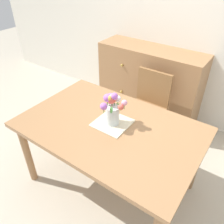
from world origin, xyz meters
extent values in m
plane|color=#B7AD99|center=(0.00, 0.00, 0.00)|extent=(12.00, 12.00, 0.00)
cube|color=silver|center=(0.00, 1.60, 1.40)|extent=(7.00, 0.10, 2.80)
cube|color=#9E7047|center=(0.00, 0.00, 0.74)|extent=(1.56, 1.02, 0.04)
cylinder|color=#9E7047|center=(-0.70, -0.43, 0.36)|extent=(0.07, 0.07, 0.72)
cylinder|color=#9E7047|center=(-0.70, 0.43, 0.36)|extent=(0.07, 0.07, 0.72)
cylinder|color=#9E7047|center=(0.70, 0.43, 0.36)|extent=(0.07, 0.07, 0.72)
cube|color=olive|center=(-0.05, 0.77, 0.46)|extent=(0.42, 0.42, 0.04)
cylinder|color=olive|center=(0.13, 0.59, 0.22)|extent=(0.04, 0.04, 0.44)
cylinder|color=olive|center=(-0.23, 0.59, 0.22)|extent=(0.04, 0.04, 0.44)
cylinder|color=olive|center=(0.13, 0.95, 0.22)|extent=(0.04, 0.04, 0.44)
cylinder|color=olive|center=(-0.23, 0.95, 0.22)|extent=(0.04, 0.04, 0.44)
cube|color=olive|center=(-0.05, 0.96, 0.69)|extent=(0.42, 0.04, 0.42)
cube|color=#9E7047|center=(-0.30, 1.33, 0.50)|extent=(1.40, 0.44, 1.00)
sphere|color=#B7933D|center=(-0.60, 1.10, 0.78)|extent=(0.04, 0.04, 0.04)
sphere|color=#B7933D|center=(0.00, 1.10, 0.78)|extent=(0.04, 0.04, 0.04)
sphere|color=#B7933D|center=(-0.60, 1.10, 0.38)|extent=(0.04, 0.04, 0.04)
sphere|color=#B7933D|center=(0.00, 1.10, 0.38)|extent=(0.04, 0.04, 0.04)
cube|color=beige|center=(0.00, 0.04, 0.77)|extent=(0.30, 0.30, 0.01)
cylinder|color=silver|center=(0.00, 0.04, 0.86)|extent=(0.12, 0.12, 0.17)
sphere|color=white|center=(-0.01, 0.06, 1.02)|extent=(0.06, 0.06, 0.06)
cylinder|color=#478438|center=(-0.01, 0.06, 0.97)|extent=(0.01, 0.01, 0.09)
sphere|color=#B266C6|center=(-0.05, 0.04, 1.01)|extent=(0.07, 0.07, 0.07)
cylinder|color=#478438|center=(-0.05, 0.04, 0.97)|extent=(0.01, 0.01, 0.08)
sphere|color=#EFD14C|center=(-0.03, 0.04, 1.01)|extent=(0.05, 0.05, 0.05)
cylinder|color=#478438|center=(-0.03, 0.04, 0.97)|extent=(0.01, 0.01, 0.09)
sphere|color=#B266C6|center=(0.00, 0.07, 1.03)|extent=(0.06, 0.06, 0.06)
cylinder|color=#478438|center=(0.00, 0.07, 0.98)|extent=(0.01, 0.01, 0.10)
sphere|color=#E55B4C|center=(-0.02, 0.06, 0.99)|extent=(0.08, 0.08, 0.08)
cylinder|color=#478438|center=(-0.02, 0.06, 0.96)|extent=(0.01, 0.01, 0.07)
sphere|color=#B266C6|center=(-0.05, 0.08, 1.01)|extent=(0.05, 0.05, 0.05)
cylinder|color=#478438|center=(-0.05, 0.08, 0.97)|extent=(0.01, 0.01, 0.08)
sphere|color=white|center=(0.00, 0.12, 0.98)|extent=(0.06, 0.06, 0.06)
cylinder|color=#478438|center=(0.00, 0.12, 0.95)|extent=(0.01, 0.01, 0.05)
sphere|color=#EA9EBC|center=(0.09, 0.08, 0.99)|extent=(0.05, 0.05, 0.05)
cylinder|color=#478438|center=(0.09, 0.08, 0.96)|extent=(0.01, 0.01, 0.06)
sphere|color=#E55B4C|center=(0.08, 0.05, 0.96)|extent=(0.05, 0.05, 0.05)
cylinder|color=#478438|center=(0.08, 0.05, 0.95)|extent=(0.01, 0.01, 0.04)
sphere|color=#B266C6|center=(-0.01, -0.06, 0.99)|extent=(0.06, 0.06, 0.06)
cylinder|color=#478438|center=(-0.01, -0.06, 0.96)|extent=(0.01, 0.01, 0.06)
ellipsoid|color=#478438|center=(0.05, 0.07, 0.96)|extent=(0.07, 0.06, 0.03)
ellipsoid|color=#478438|center=(0.04, -0.03, 0.96)|extent=(0.06, 0.07, 0.03)
camera|label=1|loc=(0.91, -1.25, 2.00)|focal=36.54mm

